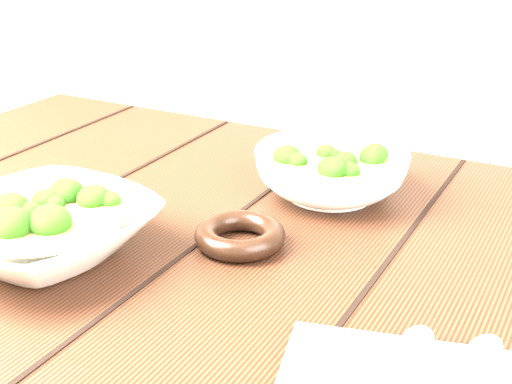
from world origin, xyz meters
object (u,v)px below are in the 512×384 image
object	(u,v)px
soup_bowl_back	(331,171)
trivet	(240,235)
soup_bowl_front	(43,229)
table	(222,333)

from	to	relation	value
soup_bowl_back	trivet	world-z (taller)	soup_bowl_back
soup_bowl_back	trivet	size ratio (longest dim) A/B	2.19
trivet	soup_bowl_back	bearing A→B (deg)	79.34
soup_bowl_front	soup_bowl_back	world-z (taller)	soup_bowl_back
soup_bowl_front	table	bearing A→B (deg)	35.99
table	soup_bowl_front	size ratio (longest dim) A/B	4.71
soup_bowl_front	soup_bowl_back	distance (m)	0.36
table	soup_bowl_front	xyz separation A→B (m)	(-0.15, -0.11, 0.15)
table	trivet	distance (m)	0.13
table	soup_bowl_back	bearing A→B (deg)	72.95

